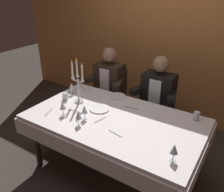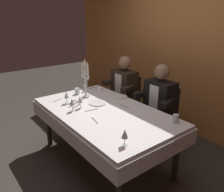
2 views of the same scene
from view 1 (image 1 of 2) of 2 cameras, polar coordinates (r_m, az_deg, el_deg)
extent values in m
plane|color=#3C352F|center=(3.03, 0.50, -17.33)|extent=(12.00, 12.00, 0.00)
cube|color=#C57B3F|center=(3.80, 14.45, 14.05)|extent=(6.00, 0.12, 2.70)
cube|color=white|center=(2.59, 0.56, -5.62)|extent=(1.90, 1.10, 0.04)
cube|color=white|center=(2.65, 0.55, -7.65)|extent=(1.94, 1.14, 0.18)
cylinder|color=#2E2923|center=(3.01, -17.83, -10.54)|extent=(0.07, 0.07, 0.70)
cylinder|color=#2E2923|center=(3.50, -7.27, -3.86)|extent=(0.07, 0.07, 0.70)
cylinder|color=#2E2923|center=(2.90, 19.75, -12.43)|extent=(0.07, 0.07, 0.70)
cylinder|color=silver|center=(2.93, -7.98, -1.30)|extent=(0.11, 0.11, 0.02)
cylinder|color=silver|center=(2.86, -8.16, 1.38)|extent=(0.02, 0.02, 0.28)
cylinder|color=silver|center=(2.79, -8.39, 4.74)|extent=(0.04, 0.04, 0.02)
cylinder|color=white|center=(2.76, -8.52, 6.65)|extent=(0.02, 0.02, 0.18)
ellipsoid|color=yellow|center=(2.73, -8.66, 8.74)|extent=(0.02, 0.02, 0.03)
cylinder|color=silver|center=(2.79, -7.72, 3.45)|extent=(0.07, 0.01, 0.01)
cylinder|color=silver|center=(2.76, -7.15, 3.68)|extent=(0.04, 0.04, 0.02)
cylinder|color=white|center=(2.73, -7.26, 5.60)|extent=(0.02, 0.02, 0.18)
ellipsoid|color=yellow|center=(2.69, -7.38, 7.70)|extent=(0.02, 0.02, 0.03)
cylinder|color=silver|center=(2.84, -8.89, 3.75)|extent=(0.07, 0.01, 0.01)
cylinder|color=silver|center=(2.86, -9.49, 4.27)|extent=(0.04, 0.04, 0.02)
cylinder|color=white|center=(2.82, -9.63, 6.12)|extent=(0.02, 0.02, 0.18)
ellipsoid|color=yellow|center=(2.79, -9.79, 8.16)|extent=(0.02, 0.02, 0.03)
cylinder|color=white|center=(3.04, 1.29, -0.04)|extent=(0.21, 0.21, 0.01)
cylinder|color=white|center=(2.74, -3.04, -3.11)|extent=(0.24, 0.24, 0.01)
cylinder|color=silver|center=(2.08, 14.49, -14.88)|extent=(0.06, 0.06, 0.00)
cylinder|color=silver|center=(2.05, 14.61, -14.04)|extent=(0.01, 0.01, 0.07)
cone|color=silver|center=(2.01, 14.87, -12.28)|extent=(0.07, 0.07, 0.08)
cylinder|color=#E0D172|center=(2.02, 14.79, -12.83)|extent=(0.04, 0.04, 0.03)
cylinder|color=silver|center=(2.48, -7.98, -6.92)|extent=(0.06, 0.06, 0.00)
cylinder|color=silver|center=(2.46, -8.04, -6.14)|extent=(0.01, 0.01, 0.07)
cone|color=silver|center=(2.42, -8.15, -4.53)|extent=(0.07, 0.07, 0.08)
cylinder|color=silver|center=(3.15, -9.67, 0.46)|extent=(0.06, 0.06, 0.00)
cylinder|color=silver|center=(3.13, -9.72, 1.11)|extent=(0.01, 0.01, 0.07)
cone|color=silver|center=(3.10, -9.83, 2.45)|extent=(0.07, 0.07, 0.08)
cylinder|color=maroon|center=(3.11, -9.80, 2.04)|extent=(0.04, 0.04, 0.03)
cylinder|color=silver|center=(2.57, -6.59, -5.52)|extent=(0.06, 0.06, 0.00)
cylinder|color=silver|center=(2.55, -6.63, -4.76)|extent=(0.01, 0.01, 0.07)
cone|color=silver|center=(2.51, -6.73, -3.18)|extent=(0.07, 0.07, 0.08)
cylinder|color=silver|center=(2.68, -11.68, -4.48)|extent=(0.06, 0.06, 0.00)
cylinder|color=silver|center=(2.66, -11.76, -3.74)|extent=(0.01, 0.01, 0.07)
cone|color=silver|center=(2.63, -11.91, -2.22)|extent=(0.07, 0.07, 0.08)
cylinder|color=silver|center=(3.01, -11.29, -0.05)|extent=(0.07, 0.07, 0.09)
cylinder|color=silver|center=(2.67, 19.81, -4.57)|extent=(0.07, 0.07, 0.10)
cylinder|color=white|center=(3.23, -6.07, 1.36)|extent=(0.12, 0.12, 0.01)
cylinder|color=white|center=(3.22, -6.09, 1.86)|extent=(0.08, 0.08, 0.05)
torus|color=white|center=(3.19, -5.39, 1.71)|extent=(0.04, 0.01, 0.04)
cube|color=#B7B7BC|center=(2.78, 4.68, -2.88)|extent=(0.17, 0.03, 0.01)
cube|color=#B7B7BC|center=(2.77, -15.10, -3.81)|extent=(0.07, 0.17, 0.01)
cube|color=#B7B7BC|center=(2.32, 0.78, -9.03)|extent=(0.17, 0.05, 0.01)
cube|color=#B7B7BC|center=(2.54, -2.86, -5.75)|extent=(0.05, 0.17, 0.01)
cube|color=#B7B7BC|center=(3.32, -8.21, 1.91)|extent=(0.03, 0.17, 0.01)
cylinder|color=#2E2923|center=(3.75, -4.41, -4.07)|extent=(0.04, 0.04, 0.42)
cylinder|color=#2E2923|center=(3.57, 0.26, -5.62)|extent=(0.04, 0.04, 0.42)
cylinder|color=#2E2923|center=(4.00, -1.34, -1.92)|extent=(0.04, 0.04, 0.42)
cylinder|color=#2E2923|center=(3.84, 3.14, -3.26)|extent=(0.04, 0.04, 0.42)
cube|color=#2E2923|center=(3.68, -0.60, -0.54)|extent=(0.42, 0.42, 0.04)
cube|color=#2E2923|center=(3.73, 0.98, 3.86)|extent=(0.38, 0.04, 0.44)
cube|color=#2E251A|center=(3.56, -0.62, 3.65)|extent=(0.42, 0.26, 0.54)
cube|color=white|center=(3.44, -1.86, 3.40)|extent=(0.16, 0.01, 0.40)
sphere|color=#946E53|center=(3.43, -0.66, 9.93)|extent=(0.21, 0.21, 0.21)
cube|color=#2E251A|center=(3.59, -4.46, 4.43)|extent=(0.19, 0.34, 0.08)
cube|color=#2E251A|center=(3.36, 1.59, 2.98)|extent=(0.19, 0.34, 0.08)
cylinder|color=#2E2923|center=(3.40, 6.40, -7.60)|extent=(0.04, 0.04, 0.42)
cylinder|color=#2E2923|center=(3.29, 12.07, -9.34)|extent=(0.04, 0.04, 0.42)
cylinder|color=#2E2923|center=(3.68, 8.93, -4.96)|extent=(0.04, 0.04, 0.42)
cylinder|color=#2E2923|center=(3.58, 14.21, -6.45)|extent=(0.04, 0.04, 0.42)
cube|color=#2E2923|center=(3.36, 10.72, -3.73)|extent=(0.42, 0.42, 0.04)
cube|color=#2E2923|center=(3.42, 12.28, 1.13)|extent=(0.38, 0.04, 0.44)
cube|color=black|center=(3.23, 11.13, 0.76)|extent=(0.42, 0.26, 0.54)
cube|color=white|center=(3.10, 10.23, 0.37)|extent=(0.16, 0.01, 0.40)
sphere|color=#937050|center=(3.09, 11.77, 7.59)|extent=(0.21, 0.21, 0.21)
cube|color=black|center=(3.21, 6.89, 1.67)|extent=(0.19, 0.34, 0.08)
cube|color=black|center=(3.07, 14.27, -0.17)|extent=(0.19, 0.34, 0.08)
camera|label=2|loc=(1.07, 99.51, -14.38)|focal=36.98mm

